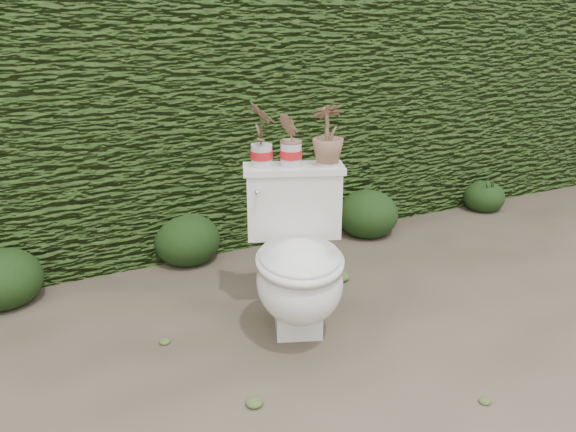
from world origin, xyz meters
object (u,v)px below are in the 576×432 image
toilet (298,263)px  potted_plant_left (261,136)px  potted_plant_center (291,141)px  potted_plant_right (328,136)px

toilet → potted_plant_left: size_ratio=2.63×
toilet → potted_plant_center: bearing=93.2°
toilet → potted_plant_center: potted_plant_center is taller
toilet → potted_plant_center: size_ratio=3.20×
potted_plant_left → potted_plant_right: 0.33m
potted_plant_center → potted_plant_right: potted_plant_right is taller
toilet → potted_plant_left: (-0.06, 0.28, 0.57)m
toilet → potted_plant_right: (0.25, 0.16, 0.57)m
potted_plant_right → toilet: bearing=37.1°
toilet → potted_plant_right: 0.64m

